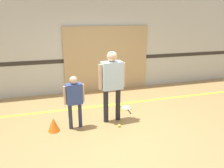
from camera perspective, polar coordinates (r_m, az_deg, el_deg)
The scene contains 10 objects.
ground_plane at distance 5.03m, azimuth 1.03°, elevation -10.25°, with size 16.00×16.00×0.00m, color #A87F4C.
wall_back at distance 6.88m, azimuth -5.11°, elevation 11.12°, with size 16.00×0.07×3.20m.
wall_panel at distance 7.00m, azimuth -1.32°, elevation 6.55°, with size 2.71×0.05×2.04m.
floor_stripe at distance 5.97m, azimuth -2.08°, elevation -5.62°, with size 14.40×0.10×0.01m.
person_instructor at distance 4.80m, azimuth 0.00°, elevation 1.26°, with size 0.61×0.28×1.62m.
person_student_left at distance 4.63m, azimuth -9.83°, elevation -3.28°, with size 0.44×0.22×1.16m.
racket_spare_on_floor at distance 5.81m, azimuth 3.74°, elevation -6.26°, with size 0.30×0.52×0.03m.
tennis_ball_near_instructor at distance 4.87m, azimuth 1.92°, elevation -10.79°, with size 0.07×0.07×0.07m, color #CCE038.
tennis_ball_by_spare_racket at distance 5.86m, azimuth 2.22°, elevation -5.76°, with size 0.07×0.07×0.07m, color #CCE038.
training_cone at distance 4.82m, azimuth -15.00°, elevation -10.19°, with size 0.25×0.25×0.30m.
Camera 1 is at (-1.34, -4.26, 2.33)m, focal length 35.00 mm.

